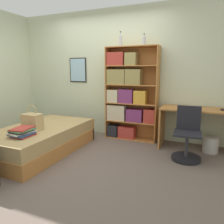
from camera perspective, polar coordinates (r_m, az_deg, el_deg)
ground_plane at (r=3.66m, az=-10.76°, el=-11.37°), size 14.00×14.00×0.00m
wall_back at (r=4.69m, az=-1.19°, el=9.96°), size 10.00×0.09×2.60m
bed at (r=3.96m, az=-18.11°, el=-6.76°), size 1.08×1.89×0.43m
handbag at (r=3.71m, az=-20.10°, el=-2.39°), size 0.30×0.19×0.41m
book_stack_on_bed at (r=3.43m, az=-22.38°, el=-4.86°), size 0.28×0.38×0.13m
bookcase at (r=4.35m, az=4.02°, el=4.17°), size 1.03×0.28×1.82m
bottle_green at (r=4.38m, az=2.26°, el=18.11°), size 0.06×0.06×0.28m
bottle_brown at (r=4.24m, az=8.38°, el=17.90°), size 0.06×0.06×0.21m
desk at (r=4.04m, az=22.26°, el=-2.11°), size 1.37×0.56×0.73m
desk_chair at (r=3.61m, az=18.98°, el=-7.61°), size 0.44×0.44×0.82m
waste_bin at (r=4.09m, az=24.35°, el=-7.79°), size 0.26×0.26×0.27m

